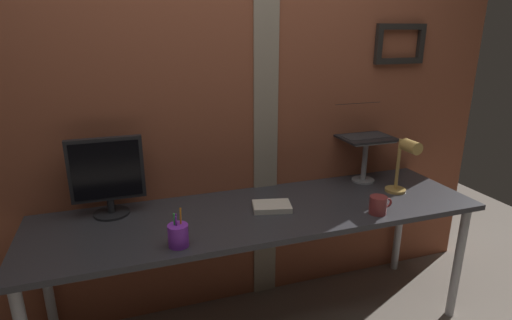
% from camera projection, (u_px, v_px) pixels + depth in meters
% --- Properties ---
extents(brick_wall_back, '(3.54, 0.16, 2.58)m').
position_uv_depth(brick_wall_back, '(222.00, 98.00, 2.29)').
color(brick_wall_back, brown).
rests_on(brick_wall_back, ground_plane).
extents(desk, '(2.36, 0.66, 0.74)m').
position_uv_depth(desk, '(262.00, 221.00, 2.16)').
color(desk, '#333338').
rests_on(desk, ground_plane).
extents(monitor, '(0.36, 0.18, 0.41)m').
position_uv_depth(monitor, '(107.00, 173.00, 2.03)').
color(monitor, black).
rests_on(monitor, desk).
extents(laptop_stand, '(0.28, 0.22, 0.28)m').
position_uv_depth(laptop_stand, '(365.00, 153.00, 2.50)').
color(laptop_stand, gray).
rests_on(laptop_stand, desk).
extents(laptop, '(0.32, 0.31, 0.20)m').
position_uv_depth(laptop, '(361.00, 128.00, 2.52)').
color(laptop, black).
rests_on(laptop, laptop_stand).
extents(desk_lamp, '(0.12, 0.20, 0.33)m').
position_uv_depth(desk_lamp, '(405.00, 161.00, 2.29)').
color(desk_lamp, tan).
rests_on(desk_lamp, desk).
extents(pen_cup, '(0.09, 0.09, 0.18)m').
position_uv_depth(pen_cup, '(178.00, 235.00, 1.78)').
color(pen_cup, purple).
rests_on(pen_cup, desk).
extents(coffee_mug, '(0.13, 0.09, 0.09)m').
position_uv_depth(coffee_mug, '(378.00, 205.00, 2.09)').
color(coffee_mug, maroon).
rests_on(coffee_mug, desk).
extents(paper_clutter_stack, '(0.23, 0.18, 0.03)m').
position_uv_depth(paper_clutter_stack, '(272.00, 206.00, 2.16)').
color(paper_clutter_stack, silver).
rests_on(paper_clutter_stack, desk).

